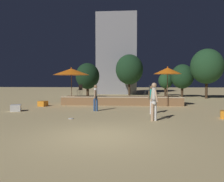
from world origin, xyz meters
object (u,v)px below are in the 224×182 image
object	(u,v)px
cube_seat_0	(43,104)
background_tree_2	(88,76)
cube_seat_2	(16,108)
bistro_chair_1	(148,89)
bistro_chair_0	(80,89)
patio_umbrella_0	(71,72)
person_0	(152,99)
background_tree_1	(207,66)
person_2	(154,100)
patio_umbrella_1	(168,71)
person_1	(96,97)
background_tree_0	(182,77)
frisbee_disc	(71,119)
background_tree_3	(166,81)
background_tree_4	(129,70)

from	to	relation	value
cube_seat_0	background_tree_2	bearing A→B (deg)	71.38
cube_seat_2	bistro_chair_1	bearing A→B (deg)	25.21
cube_seat_0	bistro_chair_1	bearing A→B (deg)	8.90
bistro_chair_1	bistro_chair_0	bearing A→B (deg)	-95.74
patio_umbrella_0	cube_seat_0	xyz separation A→B (m)	(-1.98, -0.83, -2.42)
patio_umbrella_0	bistro_chair_1	world-z (taller)	patio_umbrella_0
person_0	background_tree_1	size ratio (longest dim) A/B	0.30
patio_umbrella_0	person_2	distance (m)	8.61
patio_umbrella_1	person_0	world-z (taller)	patio_umbrella_1
person_1	background_tree_0	bearing A→B (deg)	64.31
person_2	background_tree_2	world-z (taller)	background_tree_2
cube_seat_2	person_1	bearing A→B (deg)	5.40
person_2	frisbee_disc	size ratio (longest dim) A/B	7.11
background_tree_2	person_0	bearing A→B (deg)	-60.40
patio_umbrella_0	patio_umbrella_1	distance (m)	7.31
background_tree_2	background_tree_3	world-z (taller)	background_tree_2
person_1	background_tree_3	distance (m)	16.42
cube_seat_0	background_tree_4	xyz separation A→B (m)	(6.51, 13.04, 3.22)
background_tree_0	background_tree_2	distance (m)	11.39
patio_umbrella_1	person_2	size ratio (longest dim) A/B	1.64
bistro_chair_1	background_tree_2	xyz separation A→B (m)	(-5.76, 5.23, 1.16)
bistro_chair_0	frisbee_disc	bearing A→B (deg)	-61.94
background_tree_1	background_tree_4	size ratio (longest dim) A/B	1.00
frisbee_disc	patio_umbrella_1	bearing A→B (deg)	45.36
cube_seat_2	background_tree_4	distance (m)	17.65
cube_seat_2	person_2	world-z (taller)	person_2
patio_umbrella_1	cube_seat_2	distance (m)	10.73
person_1	person_2	bearing A→B (deg)	-36.99
person_1	background_tree_3	xyz separation A→B (m)	(6.80, 14.91, 1.07)
cube_seat_0	bistro_chair_1	size ratio (longest dim) A/B	0.77
background_tree_2	background_tree_4	size ratio (longest dim) A/B	0.70
background_tree_2	background_tree_4	distance (m)	7.94
bistro_chair_0	background_tree_1	world-z (taller)	background_tree_1
person_2	background_tree_0	distance (m)	17.01
cube_seat_2	person_2	bearing A→B (deg)	-18.23
person_2	bistro_chair_1	bearing A→B (deg)	-122.86
cube_seat_2	background_tree_4	bearing A→B (deg)	65.76
patio_umbrella_0	bistro_chair_1	size ratio (longest dim) A/B	3.27
background_tree_1	cube_seat_2	bearing A→B (deg)	-143.72
person_1	background_tree_4	xyz separation A→B (m)	(2.16, 15.36, 2.53)
background_tree_0	background_tree_2	xyz separation A→B (m)	(-10.60, -4.18, -0.03)
frisbee_disc	background_tree_3	xyz separation A→B (m)	(7.60, 17.84, 1.93)
patio_umbrella_1	person_0	distance (m)	4.52
person_2	background_tree_3	distance (m)	18.45
person_0	background_tree_0	size ratio (longest dim) A/B	0.42
person_1	person_2	xyz separation A→B (m)	(3.25, -3.18, 0.12)
frisbee_disc	cube_seat_2	bearing A→B (deg)	149.44
patio_umbrella_0	cube_seat_0	distance (m)	3.23
person_2	patio_umbrella_1	bearing A→B (deg)	-135.51
patio_umbrella_1	bistro_chair_1	bearing A→B (deg)	152.98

